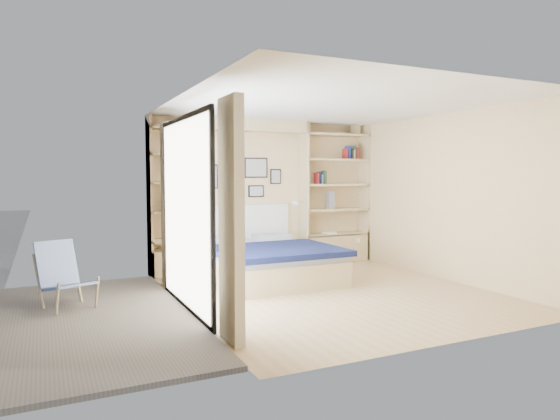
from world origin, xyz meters
name	(u,v)px	position (x,y,z in m)	size (l,w,h in m)	color
ground	(331,292)	(0.00, 0.00, 0.00)	(4.50, 4.50, 0.00)	tan
room_shell	(260,207)	(-0.39, 1.52, 1.08)	(4.50, 4.50, 4.50)	#DAB484
bed	(267,261)	(-0.43, 1.14, 0.28)	(1.78, 2.20, 1.07)	tan
photo_gallery	(240,173)	(-0.45, 2.22, 1.60)	(1.48, 0.02, 0.82)	black
reading_lamps	(253,204)	(-0.30, 2.00, 1.10)	(1.92, 0.12, 0.15)	silver
shelf_decor	(323,169)	(1.09, 2.07, 1.69)	(3.61, 0.23, 2.03)	#A51E1E
deck	(33,327)	(-3.60, 0.00, 0.00)	(3.20, 4.00, 0.05)	#776858
deck_chair	(63,276)	(-3.27, 0.69, 0.38)	(0.71, 0.91, 0.80)	tan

